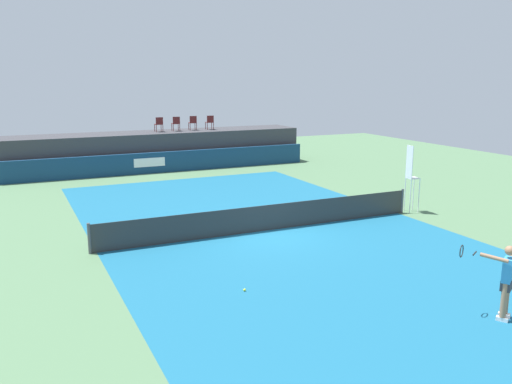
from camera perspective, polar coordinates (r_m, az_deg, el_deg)
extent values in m
plane|color=#4C704C|center=(22.30, -2.31, -2.14)|extent=(48.00, 48.00, 0.00)
cube|color=#16597A|center=(19.66, 1.08, -4.09)|extent=(12.00, 22.00, 0.00)
cube|color=navy|center=(31.94, -9.63, 3.14)|extent=(18.00, 0.20, 1.20)
cube|color=white|center=(31.60, -11.19, 3.09)|extent=(1.80, 0.02, 0.50)
cube|color=#38383D|center=(33.60, -10.48, 4.40)|extent=(18.00, 2.80, 2.20)
cylinder|color=#561919|center=(33.70, -10.00, 6.71)|extent=(0.04, 0.04, 0.44)
cylinder|color=#561919|center=(33.59, -10.66, 6.66)|extent=(0.04, 0.04, 0.44)
cylinder|color=#561919|center=(33.31, -9.81, 6.65)|extent=(0.04, 0.04, 0.44)
cylinder|color=#561919|center=(33.20, -10.48, 6.61)|extent=(0.04, 0.04, 0.44)
cube|color=#561919|center=(33.43, -10.25, 7.06)|extent=(0.44, 0.44, 0.03)
cube|color=#561919|center=(33.21, -10.17, 7.42)|extent=(0.44, 0.03, 0.42)
cylinder|color=#561919|center=(33.98, -8.22, 6.81)|extent=(0.04, 0.04, 0.44)
cylinder|color=#561919|center=(33.89, -8.89, 6.77)|extent=(0.04, 0.04, 0.44)
cylinder|color=#561919|center=(33.59, -8.06, 6.75)|extent=(0.04, 0.04, 0.44)
cylinder|color=#561919|center=(33.50, -8.73, 6.72)|extent=(0.04, 0.04, 0.44)
cube|color=#561919|center=(33.72, -8.49, 7.16)|extent=(0.46, 0.46, 0.03)
cube|color=#561919|center=(33.50, -8.41, 7.52)|extent=(0.44, 0.05, 0.42)
cylinder|color=#561919|center=(34.47, -6.47, 6.93)|extent=(0.04, 0.04, 0.44)
cylinder|color=#561919|center=(34.37, -7.13, 6.90)|extent=(0.04, 0.04, 0.44)
cylinder|color=#561919|center=(34.08, -6.31, 6.87)|extent=(0.04, 0.04, 0.44)
cylinder|color=#561919|center=(33.98, -6.97, 6.84)|extent=(0.04, 0.04, 0.44)
cube|color=#561919|center=(34.20, -6.73, 7.28)|extent=(0.48, 0.48, 0.03)
cube|color=#561919|center=(33.99, -6.66, 7.63)|extent=(0.44, 0.06, 0.42)
cylinder|color=#561919|center=(34.74, -4.71, 7.00)|extent=(0.04, 0.04, 0.44)
cylinder|color=#561919|center=(34.62, -5.36, 6.98)|extent=(0.04, 0.04, 0.44)
cylinder|color=#561919|center=(34.36, -4.51, 6.95)|extent=(0.04, 0.04, 0.44)
cylinder|color=#561919|center=(34.24, -5.16, 6.92)|extent=(0.04, 0.04, 0.44)
cube|color=#561919|center=(34.47, -4.94, 7.35)|extent=(0.46, 0.46, 0.03)
cube|color=#561919|center=(34.25, -4.85, 7.70)|extent=(0.44, 0.05, 0.42)
cylinder|color=white|center=(23.09, 16.84, -0.38)|extent=(0.04, 0.04, 1.40)
cylinder|color=white|center=(23.42, 16.28, -0.18)|extent=(0.04, 0.04, 1.40)
cylinder|color=white|center=(22.87, 16.00, -0.45)|extent=(0.04, 0.04, 1.40)
cylinder|color=white|center=(23.20, 15.45, -0.25)|extent=(0.04, 0.04, 1.40)
cube|color=white|center=(23.00, 16.25, 1.43)|extent=(0.49, 0.49, 0.03)
cube|color=white|center=(22.78, 15.91, 3.08)|extent=(0.08, 0.44, 1.33)
cube|color=#2D2D2D|center=(19.54, 1.09, -2.76)|extent=(12.40, 0.02, 0.95)
cylinder|color=#4C4C51|center=(17.80, -17.21, -4.72)|extent=(0.10, 0.10, 1.00)
cylinder|color=#4C4C51|center=(22.87, 15.19, -0.92)|extent=(0.10, 0.10, 1.00)
cube|color=white|center=(14.10, 24.73, -11.74)|extent=(0.24, 0.28, 0.10)
cylinder|color=#997051|center=(13.93, 24.90, -10.01)|extent=(0.14, 0.14, 0.82)
cube|color=white|center=(13.88, 24.56, -12.11)|extent=(0.24, 0.28, 0.10)
cylinder|color=#997051|center=(13.71, 24.73, -10.35)|extent=(0.14, 0.14, 0.82)
cube|color=#333338|center=(13.70, 24.94, -8.89)|extent=(0.40, 0.36, 0.24)
cube|color=#338CCC|center=(13.59, 25.07, -7.47)|extent=(0.41, 0.36, 0.56)
sphere|color=#997051|center=(13.45, 25.25, -5.62)|extent=(0.22, 0.22, 0.22)
cylinder|color=#997051|center=(13.82, 25.23, -7.25)|extent=(0.09, 0.09, 0.60)
cylinder|color=#997051|center=(13.31, 23.87, -6.38)|extent=(0.39, 0.57, 0.14)
cylinder|color=black|center=(13.37, 22.10, -6.03)|extent=(0.27, 0.18, 0.03)
torus|color=black|center=(13.43, 20.89, -5.86)|extent=(0.27, 0.18, 0.30)
sphere|color=#D8EA33|center=(14.30, -1.22, -10.30)|extent=(0.07, 0.07, 0.07)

